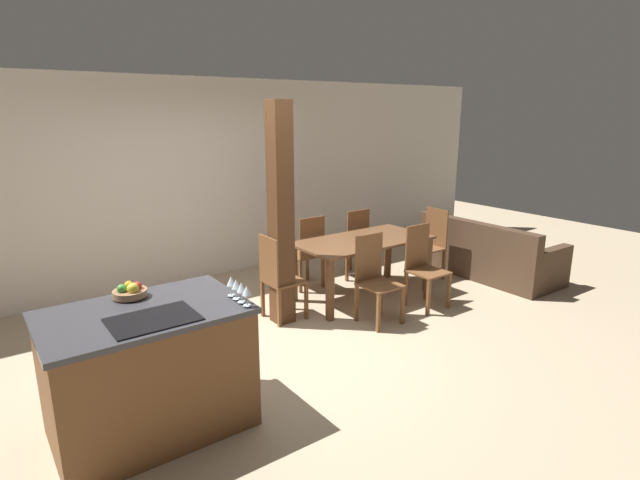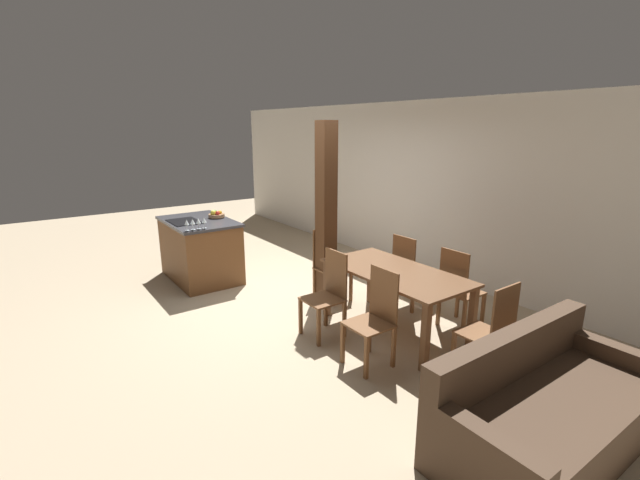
{
  "view_description": "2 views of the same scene",
  "coord_description": "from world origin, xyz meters",
  "px_view_note": "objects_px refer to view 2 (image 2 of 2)",
  "views": [
    {
      "loc": [
        -2.39,
        -3.89,
        2.27
      ],
      "look_at": [
        0.6,
        0.2,
        0.95
      ],
      "focal_mm": 28.0,
      "sensor_mm": 36.0,
      "label": 1
    },
    {
      "loc": [
        4.73,
        -2.76,
        2.3
      ],
      "look_at": [
        0.6,
        0.2,
        0.95
      ],
      "focal_mm": 24.0,
      "sensor_mm": 36.0,
      "label": 2
    }
  ],
  "objects_px": {
    "wine_glass_middle": "(193,222)",
    "dining_table": "(395,279)",
    "dining_chair_near_right": "(375,317)",
    "wine_glass_near": "(187,223)",
    "couch": "(546,412)",
    "dining_chair_far_left": "(409,271)",
    "wine_glass_end": "(204,220)",
    "wine_glass_far": "(198,221)",
    "kitchen_island": "(200,250)",
    "dining_chair_far_right": "(458,288)",
    "dining_chair_foot_end": "(491,331)",
    "dining_chair_head_end": "(329,263)",
    "fruit_bowl": "(216,215)",
    "timber_post": "(326,214)",
    "dining_chair_near_left": "(328,293)"
  },
  "relations": [
    {
      "from": "wine_glass_middle",
      "to": "dining_table",
      "type": "relative_size",
      "value": 0.09
    },
    {
      "from": "wine_glass_middle",
      "to": "dining_chair_near_right",
      "type": "bearing_deg",
      "value": 15.89
    },
    {
      "from": "wine_glass_near",
      "to": "couch",
      "type": "relative_size",
      "value": 0.08
    },
    {
      "from": "wine_glass_near",
      "to": "dining_chair_far_left",
      "type": "height_order",
      "value": "wine_glass_near"
    },
    {
      "from": "wine_glass_middle",
      "to": "wine_glass_end",
      "type": "distance_m",
      "value": 0.16
    },
    {
      "from": "dining_chair_near_right",
      "to": "wine_glass_far",
      "type": "bearing_deg",
      "value": -165.67
    },
    {
      "from": "couch",
      "to": "kitchen_island",
      "type": "bearing_deg",
      "value": 99.02
    },
    {
      "from": "wine_glass_end",
      "to": "dining_chair_far_right",
      "type": "distance_m",
      "value": 3.43
    },
    {
      "from": "dining_chair_foot_end",
      "to": "dining_chair_near_right",
      "type": "bearing_deg",
      "value": -52.56
    },
    {
      "from": "kitchen_island",
      "to": "wine_glass_far",
      "type": "bearing_deg",
      "value": -19.18
    },
    {
      "from": "dining_chair_near_right",
      "to": "dining_chair_far_left",
      "type": "xyz_separation_m",
      "value": [
        -0.77,
        1.3,
        0.0
      ]
    },
    {
      "from": "dining_table",
      "to": "wine_glass_end",
      "type": "bearing_deg",
      "value": -151.96
    },
    {
      "from": "wine_glass_end",
      "to": "dining_chair_head_end",
      "type": "distance_m",
      "value": 1.82
    },
    {
      "from": "wine_glass_middle",
      "to": "wine_glass_far",
      "type": "distance_m",
      "value": 0.08
    },
    {
      "from": "dining_chair_foot_end",
      "to": "wine_glass_middle",
      "type": "bearing_deg",
      "value": -68.35
    },
    {
      "from": "dining_chair_foot_end",
      "to": "dining_table",
      "type": "bearing_deg",
      "value": -90.0
    },
    {
      "from": "wine_glass_far",
      "to": "wine_glass_end",
      "type": "height_order",
      "value": "same"
    },
    {
      "from": "kitchen_island",
      "to": "fruit_bowl",
      "type": "relative_size",
      "value": 5.56
    },
    {
      "from": "kitchen_island",
      "to": "couch",
      "type": "bearing_deg",
      "value": 8.39
    },
    {
      "from": "wine_glass_far",
      "to": "wine_glass_end",
      "type": "bearing_deg",
      "value": 90.0
    },
    {
      "from": "wine_glass_middle",
      "to": "timber_post",
      "type": "bearing_deg",
      "value": 49.27
    },
    {
      "from": "wine_glass_near",
      "to": "fruit_bowl",
      "type": "bearing_deg",
      "value": 132.47
    },
    {
      "from": "fruit_bowl",
      "to": "wine_glass_end",
      "type": "xyz_separation_m",
      "value": [
        0.61,
        -0.42,
        0.07
      ]
    },
    {
      "from": "wine_glass_end",
      "to": "dining_chair_far_right",
      "type": "height_order",
      "value": "wine_glass_end"
    },
    {
      "from": "kitchen_island",
      "to": "dining_table",
      "type": "xyz_separation_m",
      "value": [
        3.01,
        1.15,
        0.17
      ]
    },
    {
      "from": "fruit_bowl",
      "to": "dining_chair_near_left",
      "type": "bearing_deg",
      "value": 4.51
    },
    {
      "from": "wine_glass_end",
      "to": "dining_chair_near_right",
      "type": "distance_m",
      "value": 2.91
    },
    {
      "from": "dining_chair_near_right",
      "to": "dining_chair_foot_end",
      "type": "bearing_deg",
      "value": 37.44
    },
    {
      "from": "fruit_bowl",
      "to": "wine_glass_end",
      "type": "relative_size",
      "value": 1.63
    },
    {
      "from": "wine_glass_far",
      "to": "dining_chair_far_right",
      "type": "bearing_deg",
      "value": 35.83
    },
    {
      "from": "wine_glass_near",
      "to": "wine_glass_middle",
      "type": "distance_m",
      "value": 0.08
    },
    {
      "from": "fruit_bowl",
      "to": "kitchen_island",
      "type": "bearing_deg",
      "value": -89.81
    },
    {
      "from": "wine_glass_middle",
      "to": "dining_chair_head_end",
      "type": "relative_size",
      "value": 0.16
    },
    {
      "from": "wine_glass_far",
      "to": "wine_glass_end",
      "type": "distance_m",
      "value": 0.08
    },
    {
      "from": "dining_chair_far_left",
      "to": "dining_table",
      "type": "bearing_deg",
      "value": 120.52
    },
    {
      "from": "wine_glass_far",
      "to": "dining_chair_far_right",
      "type": "relative_size",
      "value": 0.16
    },
    {
      "from": "dining_chair_far_left",
      "to": "timber_post",
      "type": "distance_m",
      "value": 1.3
    },
    {
      "from": "kitchen_island",
      "to": "dining_chair_head_end",
      "type": "xyz_separation_m",
      "value": [
        1.78,
        1.15,
        0.03
      ]
    },
    {
      "from": "wine_glass_near",
      "to": "dining_table",
      "type": "bearing_deg",
      "value": 32.39
    },
    {
      "from": "wine_glass_near",
      "to": "wine_glass_middle",
      "type": "bearing_deg",
      "value": 90.0
    },
    {
      "from": "dining_chair_near_left",
      "to": "dining_chair_near_right",
      "type": "bearing_deg",
      "value": 0.0
    },
    {
      "from": "dining_table",
      "to": "dining_chair_head_end",
      "type": "xyz_separation_m",
      "value": [
        -1.23,
        0.0,
        -0.14
      ]
    },
    {
      "from": "kitchen_island",
      "to": "wine_glass_far",
      "type": "xyz_separation_m",
      "value": [
        0.61,
        -0.21,
        0.58
      ]
    },
    {
      "from": "kitchen_island",
      "to": "wine_glass_middle",
      "type": "bearing_deg",
      "value": -25.71
    },
    {
      "from": "dining_chair_near_right",
      "to": "dining_chair_far_left",
      "type": "height_order",
      "value": "same"
    },
    {
      "from": "dining_table",
      "to": "dining_chair_foot_end",
      "type": "xyz_separation_m",
      "value": [
        1.23,
        0.0,
        -0.14
      ]
    },
    {
      "from": "kitchen_island",
      "to": "dining_chair_near_left",
      "type": "relative_size",
      "value": 1.41
    },
    {
      "from": "kitchen_island",
      "to": "wine_glass_end",
      "type": "height_order",
      "value": "wine_glass_end"
    },
    {
      "from": "dining_chair_far_left",
      "to": "wine_glass_middle",
      "type": "bearing_deg",
      "value": 46.02
    },
    {
      "from": "dining_chair_far_left",
      "to": "dining_chair_near_right",
      "type": "bearing_deg",
      "value": 120.52
    }
  ]
}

